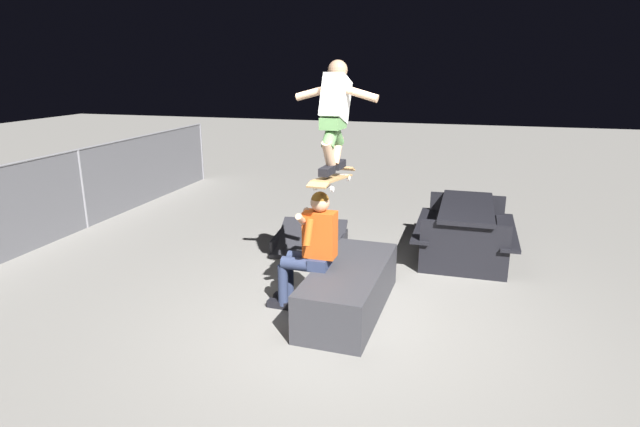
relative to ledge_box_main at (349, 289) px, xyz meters
The scene contains 7 objects.
ground_plane 0.35m from the ledge_box_main, 169.91° to the left, with size 40.00×40.00×0.00m, color gray.
ledge_box_main is the anchor object (origin of this frame).
person_sitting_on_ledge 0.65m from the ledge_box_main, 100.92° to the left, with size 0.59×0.76×1.34m.
skateboard 1.23m from the ledge_box_main, 76.27° to the left, with size 1.03×0.27×0.13m.
skater_airborne 1.91m from the ledge_box_main, 62.41° to the left, with size 0.63×0.89×1.12m.
kicker_ramp 2.04m from the ledge_box_main, 29.07° to the left, with size 1.10×1.11×0.44m.
picnic_table_back 2.40m from the ledge_box_main, 29.82° to the right, with size 1.71×1.36×0.75m.
Camera 1 is at (-4.83, -1.15, 2.59)m, focal length 28.97 mm.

